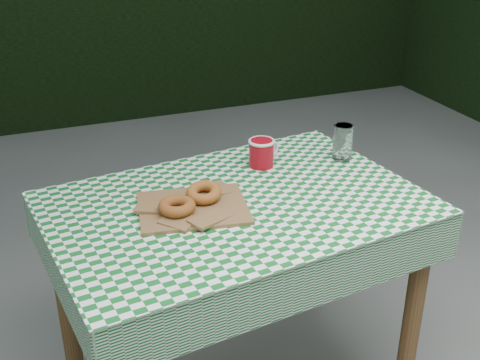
# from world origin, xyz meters

# --- Properties ---
(table) EXTENTS (1.17, 0.86, 0.75)m
(table) POSITION_xyz_m (0.17, -0.03, 0.38)
(table) COLOR brown
(table) RESTS_ON ground
(tablecloth) EXTENTS (1.19, 0.88, 0.01)m
(tablecloth) POSITION_xyz_m (0.17, -0.03, 0.75)
(tablecloth) COLOR #0E5A1E
(tablecloth) RESTS_ON table
(paper_bag) EXTENTS (0.35, 0.30, 0.02)m
(paper_bag) POSITION_xyz_m (0.03, -0.03, 0.76)
(paper_bag) COLOR brown
(paper_bag) RESTS_ON tablecloth
(bagel_front) EXTENTS (0.15, 0.15, 0.03)m
(bagel_front) POSITION_xyz_m (-0.02, -0.06, 0.79)
(bagel_front) COLOR brown
(bagel_front) RESTS_ON paper_bag
(bagel_back) EXTENTS (0.15, 0.15, 0.03)m
(bagel_back) POSITION_xyz_m (0.08, -0.00, 0.79)
(bagel_back) COLOR #A16421
(bagel_back) RESTS_ON paper_bag
(coffee_mug) EXTENTS (0.22, 0.22, 0.09)m
(coffee_mug) POSITION_xyz_m (0.34, 0.18, 0.80)
(coffee_mug) COLOR maroon
(coffee_mug) RESTS_ON tablecloth
(drinking_glass) EXTENTS (0.07, 0.07, 0.12)m
(drinking_glass) POSITION_xyz_m (0.62, 0.14, 0.82)
(drinking_glass) COLOR silver
(drinking_glass) RESTS_ON tablecloth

